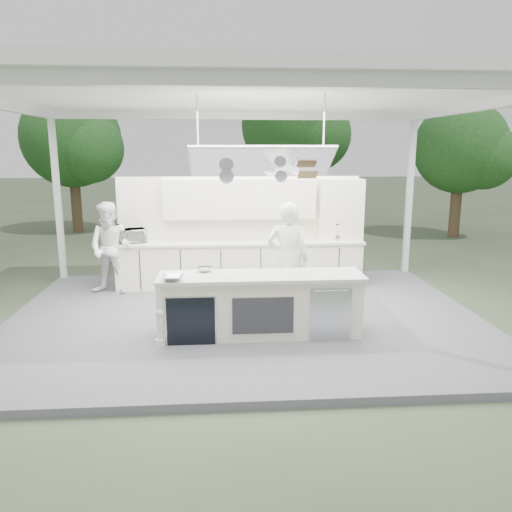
{
  "coord_description": "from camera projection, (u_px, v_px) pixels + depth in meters",
  "views": [
    {
      "loc": [
        -0.41,
        -8.17,
        2.93
      ],
      "look_at": [
        0.22,
        0.4,
        1.08
      ],
      "focal_mm": 35.0,
      "sensor_mm": 36.0,
      "label": 1
    }
  ],
  "objects": [
    {
      "name": "tree_cluster",
      "position": [
        226.0,
        138.0,
        17.44
      ],
      "size": [
        19.55,
        9.4,
        5.85
      ],
      "color": "brown",
      "rests_on": "ground"
    },
    {
      "name": "demo_island",
      "position": [
        260.0,
        305.0,
        7.61
      ],
      "size": [
        3.1,
        0.79,
        0.95
      ],
      "color": "#F4EACF",
      "rests_on": "stage_deck"
    },
    {
      "name": "sous_chef",
      "position": [
        111.0,
        248.0,
        9.73
      ],
      "size": [
        1.02,
        0.89,
        1.81
      ],
      "primitive_type": "imported",
      "rotation": [
        0.0,
        0.0,
        -0.26
      ],
      "color": "white",
      "rests_on": "stage_deck"
    },
    {
      "name": "toaster_oven",
      "position": [
        132.0,
        236.0,
        10.04
      ],
      "size": [
        0.59,
        0.49,
        0.28
      ],
      "primitive_type": "imported",
      "rotation": [
        0.0,
        0.0,
        0.34
      ],
      "color": "silver",
      "rests_on": "back_counter"
    },
    {
      "name": "tent",
      "position": [
        244.0,
        98.0,
        7.82
      ],
      "size": [
        8.2,
        6.2,
        3.86
      ],
      "color": "white",
      "rests_on": "ground"
    },
    {
      "name": "back_wall_unit",
      "position": [
        261.0,
        215.0,
        10.37
      ],
      "size": [
        5.05,
        0.48,
        2.25
      ],
      "color": "#F4EACF",
      "rests_on": "stage_deck"
    },
    {
      "name": "back_counter",
      "position": [
        240.0,
        264.0,
        10.34
      ],
      "size": [
        5.08,
        0.72,
        0.95
      ],
      "color": "#F4EACF",
      "rests_on": "stage_deck"
    },
    {
      "name": "bowl_small",
      "position": [
        205.0,
        269.0,
        7.7
      ],
      "size": [
        0.26,
        0.26,
        0.07
      ],
      "primitive_type": "imported",
      "rotation": [
        0.0,
        0.0,
        -0.11
      ],
      "color": "silver",
      "rests_on": "demo_island"
    },
    {
      "name": "bowl_large",
      "position": [
        173.0,
        278.0,
        7.18
      ],
      "size": [
        0.33,
        0.33,
        0.08
      ],
      "primitive_type": "imported",
      "rotation": [
        0.0,
        0.0,
        -0.04
      ],
      "color": "#B5B8BD",
      "rests_on": "demo_island"
    },
    {
      "name": "stage_deck",
      "position": [
        245.0,
        319.0,
        8.6
      ],
      "size": [
        8.0,
        6.0,
        0.12
      ],
      "primitive_type": "cube",
      "color": "#57575C",
      "rests_on": "ground"
    },
    {
      "name": "ground",
      "position": [
        245.0,
        322.0,
        8.61
      ],
      "size": [
        90.0,
        90.0,
        0.0
      ],
      "primitive_type": "plane",
      "color": "#455339",
      "rests_on": "ground"
    },
    {
      "name": "head_chef",
      "position": [
        288.0,
        259.0,
        8.46
      ],
      "size": [
        0.79,
        0.59,
        1.95
      ],
      "primitive_type": "imported",
      "rotation": [
        0.0,
        0.0,
        2.95
      ],
      "color": "white",
      "rests_on": "stage_deck"
    }
  ]
}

